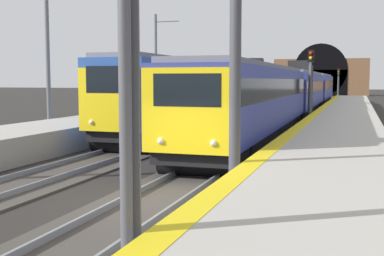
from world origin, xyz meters
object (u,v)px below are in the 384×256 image
object	(u,v)px
railway_signal_mid	(310,82)
catenary_mast_far	(48,57)
railway_signal_near	(125,69)
railway_signal_far	(338,81)
train_main_approaching	(299,91)
catenary_mast_near	(156,65)
train_adjacent_platform	(253,87)

from	to	relation	value
railway_signal_mid	catenary_mast_far	xyz separation A→B (m)	(-9.72, 12.43, 1.34)
railway_signal_near	railway_signal_far	bearing A→B (deg)	-180.00
train_main_approaching	catenary_mast_near	size ratio (longest dim) A/B	7.10
railway_signal_near	catenary_mast_far	size ratio (longest dim) A/B	0.66
train_main_approaching	railway_signal_near	world-z (taller)	railway_signal_near
railway_signal_mid	catenary_mast_near	bearing A→B (deg)	-111.60
train_main_approaching	train_adjacent_platform	xyz separation A→B (m)	(3.03, 4.47, 0.23)
railway_signal_near	catenary_mast_far	xyz separation A→B (m)	(16.65, 12.43, 1.05)
railway_signal_near	railway_signal_mid	size ratio (longest dim) A/B	1.11
train_adjacent_platform	catenary_mast_far	size ratio (longest dim) A/B	6.87
train_main_approaching	catenary_mast_near	xyz separation A→B (m)	(-5.47, 10.59, 2.06)
train_main_approaching	catenary_mast_near	distance (m)	12.10
train_main_approaching	catenary_mast_far	world-z (taller)	catenary_mast_far
catenary_mast_near	railway_signal_mid	bearing A→B (deg)	-111.60
train_adjacent_platform	railway_signal_mid	xyz separation A→B (m)	(-13.42, -6.30, 0.51)
railway_signal_mid	catenary_mast_near	distance (m)	13.43
railway_signal_mid	railway_signal_far	distance (m)	48.18
train_main_approaching	railway_signal_mid	bearing A→B (deg)	9.72
railway_signal_mid	catenary_mast_far	distance (m)	15.84
train_adjacent_platform	catenary_mast_far	distance (m)	24.01
railway_signal_far	catenary_mast_near	world-z (taller)	catenary_mast_near
train_main_approaching	railway_signal_mid	distance (m)	10.57
railway_signal_mid	catenary_mast_far	world-z (taller)	catenary_mast_far
train_main_approaching	railway_signal_near	size ratio (longest dim) A/B	10.71
railway_signal_mid	railway_signal_far	world-z (taller)	railway_signal_mid
railway_signal_near	railway_signal_mid	bearing A→B (deg)	-180.00
catenary_mast_far	catenary_mast_near	bearing A→B (deg)	-0.02
railway_signal_near	train_adjacent_platform	bearing A→B (deg)	-171.00
train_main_approaching	catenary_mast_near	world-z (taller)	catenary_mast_near
railway_signal_far	catenary_mast_near	size ratio (longest dim) A/B	0.58
railway_signal_far	train_main_approaching	bearing A→B (deg)	-2.77
train_adjacent_platform	railway_signal_far	bearing A→B (deg)	169.78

